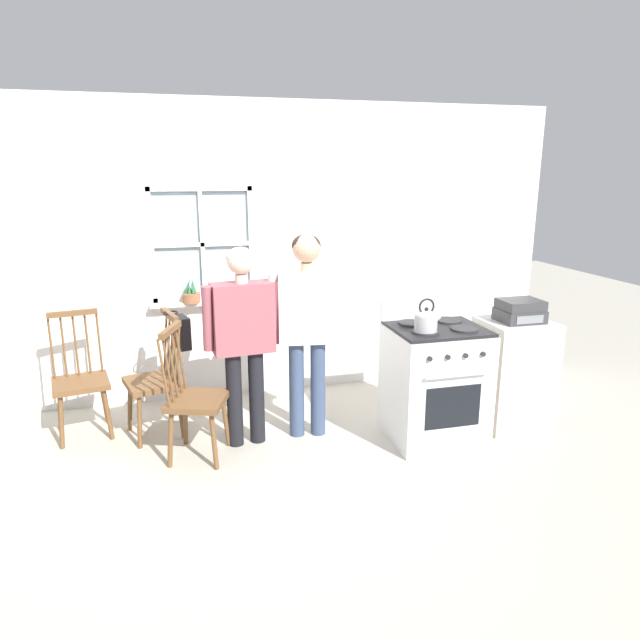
% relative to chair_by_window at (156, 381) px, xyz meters
% --- Properties ---
extents(ground_plane, '(16.00, 16.00, 0.00)m').
position_rel_chair_by_window_xyz_m(ground_plane, '(0.65, -0.66, -0.45)').
color(ground_plane, '#B2AD9E').
extents(wall_back, '(6.40, 0.16, 2.70)m').
position_rel_chair_by_window_xyz_m(wall_back, '(0.66, 0.74, 0.89)').
color(wall_back, white).
rests_on(wall_back, ground_plane).
extents(chair_by_window, '(0.50, 0.51, 1.01)m').
position_rel_chair_by_window_xyz_m(chair_by_window, '(0.00, 0.00, 0.00)').
color(chair_by_window, brown).
rests_on(chair_by_window, ground_plane).
extents(chair_near_wall, '(0.52, 0.53, 1.01)m').
position_rel_chair_by_window_xyz_m(chair_near_wall, '(0.28, -0.47, 0.00)').
color(chair_near_wall, brown).
rests_on(chair_near_wall, ground_plane).
extents(chair_center_cluster, '(0.49, 0.47, 1.01)m').
position_rel_chair_by_window_xyz_m(chair_center_cluster, '(-0.58, 0.15, 0.00)').
color(chair_center_cluster, brown).
rests_on(chair_center_cluster, ground_plane).
extents(person_elderly_left, '(0.62, 0.25, 1.55)m').
position_rel_chair_by_window_xyz_m(person_elderly_left, '(0.68, -0.34, 0.49)').
color(person_elderly_left, black).
rests_on(person_elderly_left, ground_plane).
extents(person_teen_center, '(0.61, 0.26, 1.63)m').
position_rel_chair_by_window_xyz_m(person_teen_center, '(1.18, -0.32, 0.55)').
color(person_teen_center, '#384766').
rests_on(person_teen_center, ground_plane).
extents(stove, '(0.70, 0.68, 1.08)m').
position_rel_chair_by_window_xyz_m(stove, '(2.13, -0.63, 0.02)').
color(stove, silver).
rests_on(stove, ground_plane).
extents(kettle, '(0.21, 0.17, 0.25)m').
position_rel_chair_by_window_xyz_m(kettle, '(1.97, -0.76, 0.57)').
color(kettle, '#B7B7BC').
rests_on(kettle, stove).
extents(potted_plant, '(0.16, 0.16, 0.22)m').
position_rel_chair_by_window_xyz_m(potted_plant, '(0.34, 0.65, 0.55)').
color(potted_plant, '#935B3D').
rests_on(potted_plant, wall_back).
extents(handbag, '(0.23, 0.24, 0.31)m').
position_rel_chair_by_window_xyz_m(handbag, '(0.23, 0.06, 0.38)').
color(handbag, black).
rests_on(handbag, chair_by_window).
extents(side_counter, '(0.55, 0.50, 0.90)m').
position_rel_chair_by_window_xyz_m(side_counter, '(2.89, -0.54, -0.00)').
color(side_counter, beige).
rests_on(side_counter, ground_plane).
extents(stereo, '(0.34, 0.29, 0.18)m').
position_rel_chair_by_window_xyz_m(stereo, '(2.89, -0.56, 0.54)').
color(stereo, '#38383A').
rests_on(stereo, side_counter).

